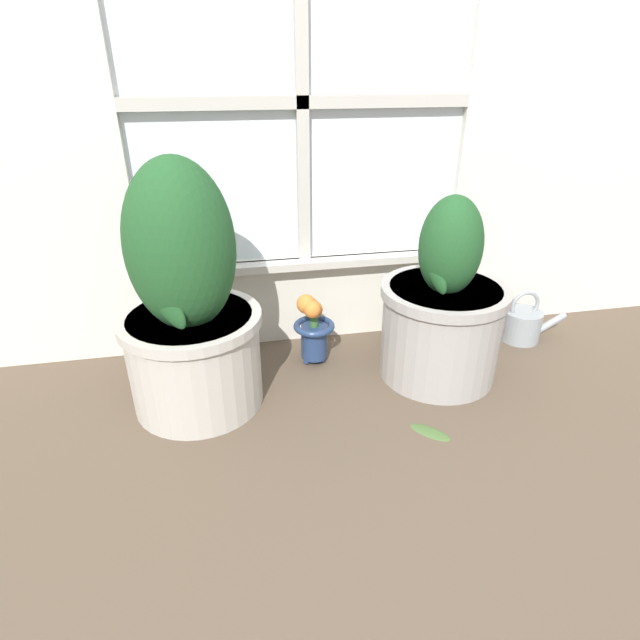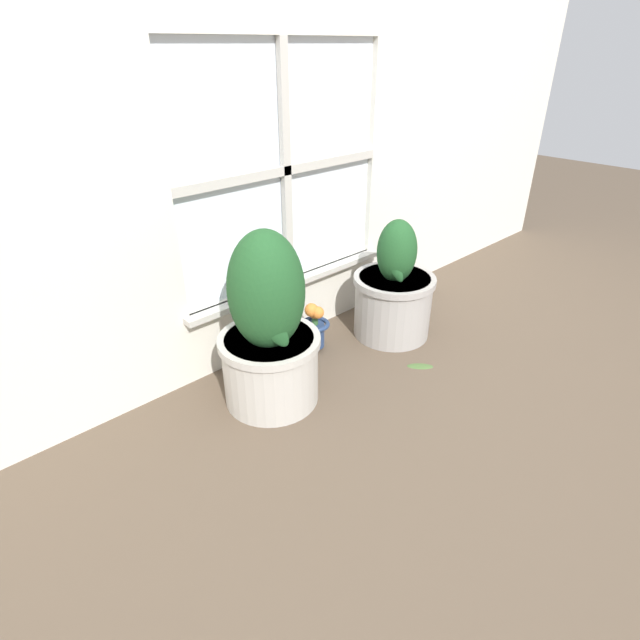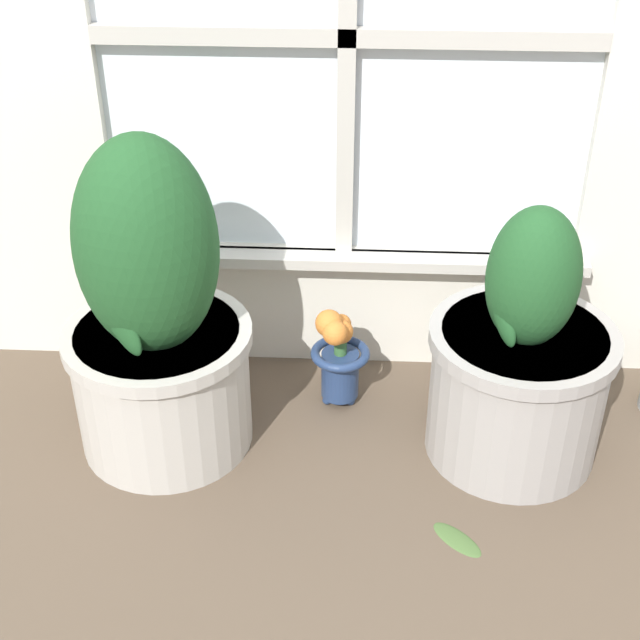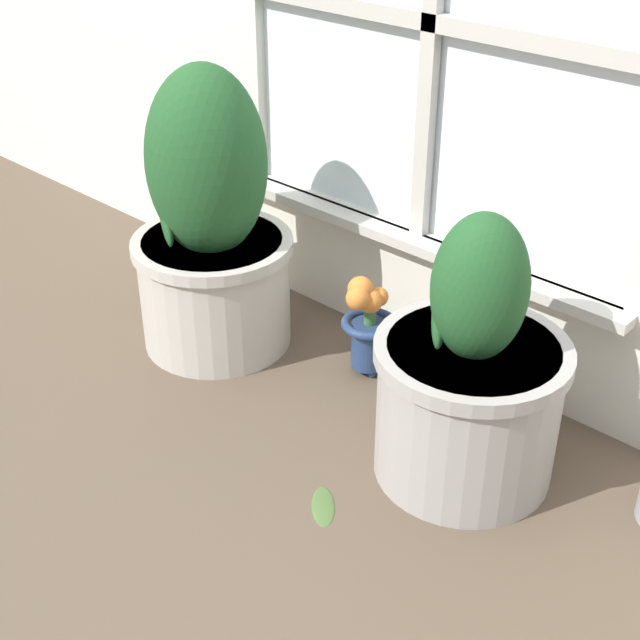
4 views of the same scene
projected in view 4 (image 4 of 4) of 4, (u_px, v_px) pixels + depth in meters
The scene contains 5 objects.
ground_plane at pixel (235, 456), 1.80m from camera, with size 10.00×10.00×0.00m, color brown.
potted_plant_left at pixel (211, 232), 2.03m from camera, with size 0.37×0.37×0.67m.
potted_plant_right at pixel (470, 383), 1.66m from camera, with size 0.37×0.37×0.55m.
flower_vase at pixel (367, 323), 2.00m from camera, with size 0.13×0.13×0.24m.
fallen_leaf at pixel (323, 505), 1.67m from camera, with size 0.11×0.11×0.01m.
Camera 4 is at (1.08, -0.91, 1.16)m, focal length 50.00 mm.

